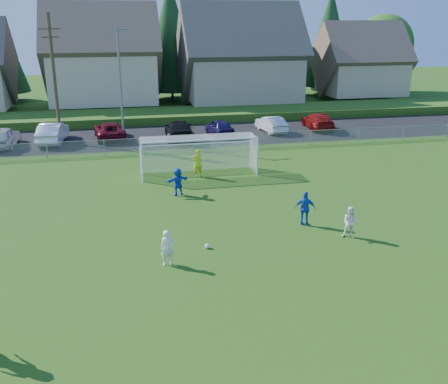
# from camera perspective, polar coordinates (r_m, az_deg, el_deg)

# --- Properties ---
(ground) EXTENTS (160.00, 160.00, 0.00)m
(ground) POSITION_cam_1_polar(r_m,az_deg,el_deg) (19.65, 4.91, -11.26)
(ground) COLOR #193D0C
(ground) RESTS_ON ground
(asphalt_lot) EXTENTS (60.00, 60.00, 0.00)m
(asphalt_lot) POSITION_cam_1_polar(r_m,az_deg,el_deg) (45.12, -5.14, 6.11)
(asphalt_lot) COLOR black
(asphalt_lot) RESTS_ON ground
(grass_embankment) EXTENTS (70.00, 6.00, 0.80)m
(grass_embankment) POSITION_cam_1_polar(r_m,az_deg,el_deg) (52.35, -6.17, 8.27)
(grass_embankment) COLOR #1E420F
(grass_embankment) RESTS_ON ground
(soccer_ball) EXTENTS (0.22, 0.22, 0.22)m
(soccer_ball) POSITION_cam_1_polar(r_m,az_deg,el_deg) (23.26, -1.85, -5.90)
(soccer_ball) COLOR white
(soccer_ball) RESTS_ON ground
(player_white_a) EXTENTS (0.57, 0.40, 1.50)m
(player_white_a) POSITION_cam_1_polar(r_m,az_deg,el_deg) (21.67, -6.19, -6.07)
(player_white_a) COLOR white
(player_white_a) RESTS_ON ground
(player_white_b) EXTENTS (0.91, 0.84, 1.51)m
(player_white_b) POSITION_cam_1_polar(r_m,az_deg,el_deg) (24.75, 13.62, -3.26)
(player_white_b) COLOR white
(player_white_b) RESTS_ON ground
(player_blue_a) EXTENTS (1.09, 0.77, 1.71)m
(player_blue_a) POSITION_cam_1_polar(r_m,az_deg,el_deg) (25.83, 8.83, -1.77)
(player_blue_a) COLOR #134AB8
(player_blue_a) RESTS_ON ground
(player_blue_b) EXTENTS (1.55, 0.99, 1.60)m
(player_blue_b) POSITION_cam_1_polar(r_m,az_deg,el_deg) (29.91, -5.04, 1.14)
(player_blue_b) COLOR #134AB8
(player_blue_b) RESTS_ON ground
(goalkeeper) EXTENTS (0.71, 0.52, 1.79)m
(goalkeeper) POSITION_cam_1_polar(r_m,az_deg,el_deg) (33.24, -2.90, 3.17)
(goalkeeper) COLOR #C8E21A
(goalkeeper) RESTS_ON ground
(car_a) EXTENTS (2.22, 4.78, 1.58)m
(car_a) POSITION_cam_1_polar(r_m,az_deg,el_deg) (44.43, -22.91, 5.55)
(car_a) COLOR #ACAFB4
(car_a) RESTS_ON ground
(car_b) EXTENTS (2.23, 5.14, 1.64)m
(car_b) POSITION_cam_1_polar(r_m,az_deg,el_deg) (44.55, -18.15, 6.16)
(car_b) COLOR white
(car_b) RESTS_ON ground
(car_c) EXTENTS (2.72, 5.15, 1.38)m
(car_c) POSITION_cam_1_polar(r_m,az_deg,el_deg) (44.79, -12.34, 6.56)
(car_c) COLOR #5C0A18
(car_c) RESTS_ON ground
(car_d) EXTENTS (2.37, 5.37, 1.53)m
(car_d) POSITION_cam_1_polar(r_m,az_deg,el_deg) (43.79, -4.93, 6.75)
(car_d) COLOR black
(car_d) RESTS_ON ground
(car_e) EXTENTS (2.13, 4.17, 1.36)m
(car_e) POSITION_cam_1_polar(r_m,az_deg,el_deg) (45.16, -0.50, 7.07)
(car_e) COLOR #16123F
(car_e) RESTS_ON ground
(car_f) EXTENTS (1.92, 4.34, 1.39)m
(car_f) POSITION_cam_1_polar(r_m,az_deg,el_deg) (46.61, 5.16, 7.38)
(car_f) COLOR silver
(car_f) RESTS_ON ground
(car_g) EXTENTS (2.43, 5.13, 1.44)m
(car_g) POSITION_cam_1_polar(r_m,az_deg,el_deg) (48.41, 10.21, 7.62)
(car_g) COLOR maroon
(car_g) RESTS_ON ground
(soccer_goal) EXTENTS (7.42, 1.90, 2.50)m
(soccer_goal) POSITION_cam_1_polar(r_m,az_deg,el_deg) (33.70, -2.83, 4.67)
(soccer_goal) COLOR white
(soccer_goal) RESTS_ON ground
(chainlink_fence) EXTENTS (52.06, 0.06, 1.20)m
(chainlink_fence) POSITION_cam_1_polar(r_m,az_deg,el_deg) (39.66, -4.19, 5.30)
(chainlink_fence) COLOR gray
(chainlink_fence) RESTS_ON ground
(streetlight) EXTENTS (1.38, 0.18, 9.00)m
(streetlight) POSITION_cam_1_polar(r_m,az_deg,el_deg) (42.54, -11.16, 11.68)
(streetlight) COLOR slate
(streetlight) RESTS_ON ground
(utility_pole) EXTENTS (1.60, 0.26, 10.00)m
(utility_pole) POSITION_cam_1_polar(r_m,az_deg,el_deg) (43.72, -17.98, 11.73)
(utility_pole) COLOR #473321
(utility_pole) RESTS_ON ground
(houses_row) EXTENTS (53.90, 11.45, 13.27)m
(houses_row) POSITION_cam_1_polar(r_m,az_deg,el_deg) (59.19, -5.22, 16.26)
(houses_row) COLOR tan
(houses_row) RESTS_ON ground
(tree_row) EXTENTS (65.98, 12.36, 13.80)m
(tree_row) POSITION_cam_1_polar(r_m,az_deg,el_deg) (65.34, -6.75, 16.06)
(tree_row) COLOR #382616
(tree_row) RESTS_ON ground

